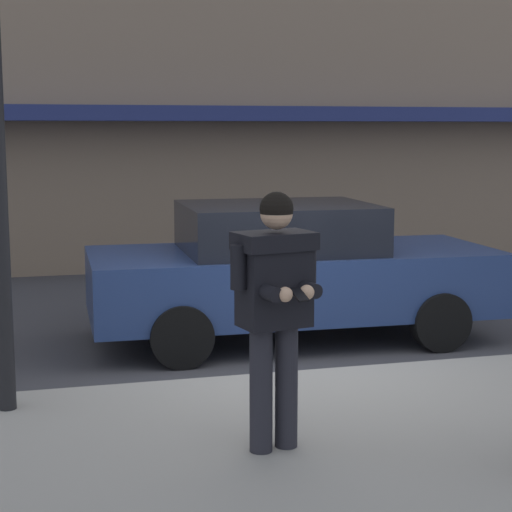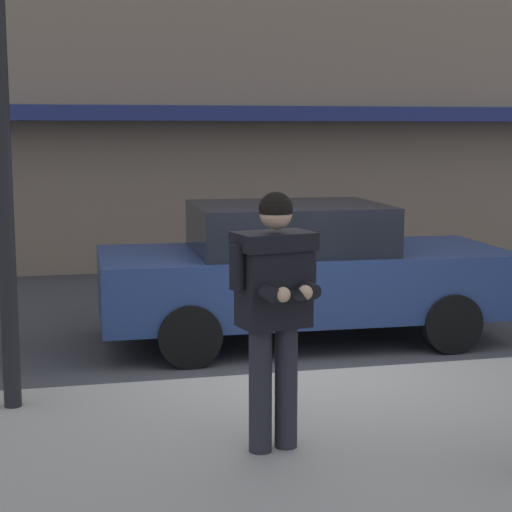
{
  "view_description": "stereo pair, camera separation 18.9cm",
  "coord_description": "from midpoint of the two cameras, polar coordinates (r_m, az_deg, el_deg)",
  "views": [
    {
      "loc": [
        -2.37,
        -7.53,
        2.36
      ],
      "look_at": [
        -0.88,
        -1.88,
        1.49
      ],
      "focal_mm": 60.0,
      "sensor_mm": 36.0,
      "label": 1
    },
    {
      "loc": [
        -2.19,
        -7.57,
        2.36
      ],
      "look_at": [
        -0.88,
        -1.88,
        1.49
      ],
      "focal_mm": 60.0,
      "sensor_mm": 36.0,
      "label": 2
    }
  ],
  "objects": [
    {
      "name": "ground_plane",
      "position": [
        8.23,
        1.91,
        -8.18
      ],
      "size": [
        80.0,
        80.0,
        0.0
      ],
      "primitive_type": "plane",
      "color": "#3D3D42"
    },
    {
      "name": "parked_sedan_mid",
      "position": [
        9.55,
        1.69,
        -0.97
      ],
      "size": [
        4.54,
        2.01,
        1.54
      ],
      "color": "navy",
      "rests_on": "ground"
    },
    {
      "name": "curb_paint_line",
      "position": [
        8.61,
        8.26,
        -7.5
      ],
      "size": [
        28.0,
        0.12,
        0.01
      ],
      "primitive_type": "cube",
      "color": "silver",
      "rests_on": "ground"
    },
    {
      "name": "man_texting_on_phone",
      "position": [
        5.82,
        0.34,
        -2.5
      ],
      "size": [
        0.64,
        0.63,
        1.81
      ],
      "color": "#23232B",
      "rests_on": "sidewalk"
    }
  ]
}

